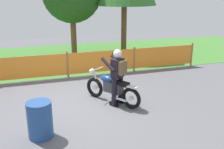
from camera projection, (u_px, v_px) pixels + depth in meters
The scene contains 6 objects.
ground at pixel (82, 105), 7.93m from camera, with size 24.00×24.00×0.02m, color #5B5B60.
grass_verge at pixel (59, 58), 13.31m from camera, with size 24.00×6.47×0.01m, color #427A33.
barrier_fence at pixel (68, 64), 10.21m from camera, with size 11.22×0.08×1.05m.
motorcycle_lead at pixel (112, 88), 7.95m from camera, with size 1.25×1.76×0.97m.
rider_lead at pixel (118, 74), 7.67m from camera, with size 0.72×0.79×1.69m.
oil_drum at pixel (40, 120), 6.07m from camera, with size 0.58×0.58×0.88m, color navy.
Camera 1 is at (-1.31, -7.20, 3.31)m, focal length 42.14 mm.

